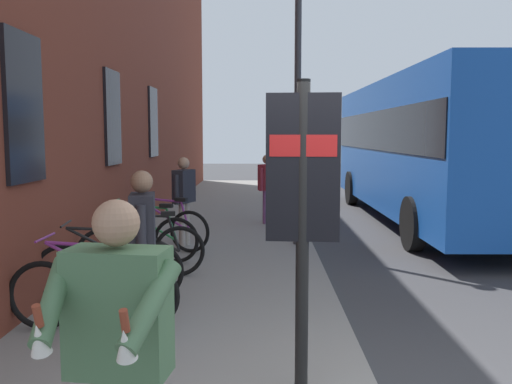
# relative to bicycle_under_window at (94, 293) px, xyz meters

# --- Properties ---
(ground) EXTENTS (60.00, 60.00, 0.00)m
(ground) POSITION_rel_bicycle_under_window_xyz_m (4.46, -3.64, -0.51)
(ground) COLOR #38383A
(sidewalk_pavement) EXTENTS (24.00, 3.50, 0.12)m
(sidewalk_pavement) POSITION_rel_bicycle_under_window_xyz_m (6.46, -0.89, -0.45)
(sidewalk_pavement) COLOR gray
(sidewalk_pavement) RESTS_ON ground
(station_facade) EXTENTS (22.00, 0.65, 9.25)m
(station_facade) POSITION_rel_bicycle_under_window_xyz_m (7.45, 1.16, 4.11)
(station_facade) COLOR brown
(station_facade) RESTS_ON ground
(bicycle_under_window) EXTENTS (0.48, 1.77, 0.97)m
(bicycle_under_window) POSITION_rel_bicycle_under_window_xyz_m (0.00, 0.00, 0.00)
(bicycle_under_window) COLOR black
(bicycle_under_window) RESTS_ON sidewalk_pavement
(bicycle_end_of_row) EXTENTS (0.48, 1.77, 0.97)m
(bicycle_end_of_row) POSITION_rel_bicycle_under_window_xyz_m (0.92, 0.10, 0.00)
(bicycle_end_of_row) COLOR black
(bicycle_end_of_row) RESTS_ON sidewalk_pavement
(bicycle_mid_rack) EXTENTS (0.54, 1.75, 0.97)m
(bicycle_mid_rack) POSITION_rel_bicycle_under_window_xyz_m (2.05, -0.04, 0.00)
(bicycle_mid_rack) COLOR black
(bicycle_mid_rack) RESTS_ON sidewalk_pavement
(bicycle_far_end) EXTENTS (0.48, 1.77, 0.97)m
(bicycle_far_end) POSITION_rel_bicycle_under_window_xyz_m (3.02, 0.14, 0.00)
(bicycle_far_end) COLOR black
(bicycle_far_end) RESTS_ON sidewalk_pavement
(bicycle_leaning_wall) EXTENTS (0.64, 1.72, 0.97)m
(bicycle_leaning_wall) POSITION_rel_bicycle_under_window_xyz_m (3.87, 0.01, 0.00)
(bicycle_leaning_wall) COLOR black
(bicycle_leaning_wall) RESTS_ON sidewalk_pavement
(transit_info_sign) EXTENTS (0.13, 0.55, 2.40)m
(transit_info_sign) POSITION_rel_bicycle_under_window_xyz_m (-1.37, -2.01, 1.21)
(transit_info_sign) COLOR black
(transit_info_sign) RESTS_ON sidewalk_pavement
(city_bus) EXTENTS (10.51, 2.69, 3.35)m
(city_bus) POSITION_rel_bicycle_under_window_xyz_m (7.85, -5.64, 1.41)
(city_bus) COLOR #1951B2
(city_bus) RESTS_ON ground
(pedestrian_near_bus) EXTENTS (0.62, 0.31, 1.65)m
(pedestrian_near_bus) POSITION_rel_bicycle_under_window_xyz_m (-0.12, -0.53, 0.62)
(pedestrian_near_bus) COLOR #334C8C
(pedestrian_near_bus) RESTS_ON sidewalk_pavement
(pedestrian_by_facade) EXTENTS (0.52, 0.42, 1.55)m
(pedestrian_by_facade) POSITION_rel_bicycle_under_window_xyz_m (6.85, -1.82, 0.55)
(pedestrian_by_facade) COLOR #723F72
(pedestrian_by_facade) RESTS_ON sidewalk_pavement
(pedestrian_crossing_street) EXTENTS (0.57, 0.38, 1.59)m
(pedestrian_crossing_street) POSITION_rel_bicycle_under_window_xyz_m (4.33, -0.31, 0.58)
(pedestrian_crossing_street) COLOR #B2A599
(pedestrian_crossing_street) RESTS_ON sidewalk_pavement
(tourist_with_hotdogs) EXTENTS (0.63, 0.64, 1.69)m
(tourist_with_hotdogs) POSITION_rel_bicycle_under_window_xyz_m (-2.90, -1.01, 0.66)
(tourist_with_hotdogs) COLOR maroon
(tourist_with_hotdogs) RESTS_ON sidewalk_pavement
(street_lamp) EXTENTS (0.28, 0.28, 4.98)m
(street_lamp) POSITION_rel_bicycle_under_window_xyz_m (4.49, -2.34, 2.58)
(street_lamp) COLOR #333338
(street_lamp) RESTS_ON sidewalk_pavement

